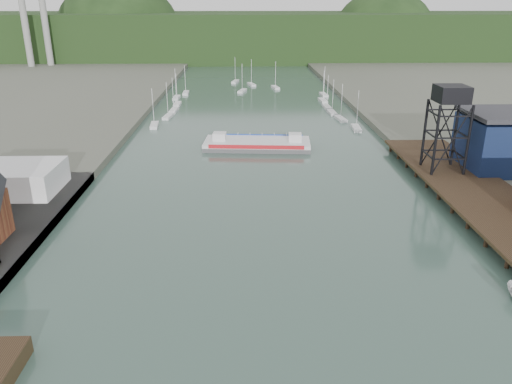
{
  "coord_description": "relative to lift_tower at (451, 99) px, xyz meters",
  "views": [
    {
      "loc": [
        -3.1,
        -32.05,
        32.33
      ],
      "look_at": [
        -1.09,
        42.01,
        4.0
      ],
      "focal_mm": 35.0,
      "sensor_mm": 36.0,
      "label": 1
    }
  ],
  "objects": [
    {
      "name": "east_pier",
      "position": [
        2.0,
        -13.0,
        -13.75
      ],
      "size": [
        14.0,
        70.0,
        2.45
      ],
      "color": "black",
      "rests_on": "ground"
    },
    {
      "name": "white_shed",
      "position": [
        -79.0,
        -8.0,
        -11.8
      ],
      "size": [
        18.0,
        12.0,
        4.5
      ],
      "primitive_type": "cube",
      "color": "silver",
      "rests_on": "west_quay"
    },
    {
      "name": "lift_tower",
      "position": [
        0.0,
        0.0,
        0.0
      ],
      "size": [
        6.5,
        6.5,
        16.0
      ],
      "color": "black",
      "rests_on": "east_pier"
    },
    {
      "name": "marina_sailboats",
      "position": [
        -34.92,
        80.46,
        -15.3
      ],
      "size": [
        57.71,
        92.65,
        0.9
      ],
      "color": "silver",
      "rests_on": "ground"
    },
    {
      "name": "smokestacks",
      "position": [
        -141.0,
        174.5,
        14.35
      ],
      "size": [
        11.2,
        8.2,
        60.0
      ],
      "color": "gray",
      "rests_on": "ground"
    },
    {
      "name": "distant_hills",
      "position": [
        -38.98,
        243.35,
        -5.27
      ],
      "size": [
        500.0,
        120.0,
        80.0
      ],
      "color": "black",
      "rests_on": "ground"
    },
    {
      "name": "chain_ferry",
      "position": [
        -34.74,
        23.76,
        -14.63
      ],
      "size": [
        25.38,
        11.75,
        3.56
      ],
      "rotation": [
        0.0,
        0.0,
        -0.08
      ],
      "color": "#4E4E51",
      "rests_on": "ground"
    }
  ]
}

